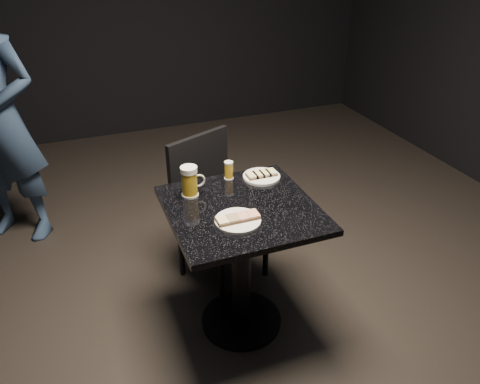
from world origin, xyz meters
name	(u,v)px	position (x,y,z in m)	size (l,w,h in m)	color
floor	(241,321)	(0.00, 0.00, 0.00)	(6.00, 6.00, 0.00)	black
plate_large	(238,221)	(-0.06, -0.12, 0.76)	(0.21, 0.21, 0.01)	white
plate_small	(261,177)	(0.21, 0.24, 0.76)	(0.20, 0.20, 0.01)	white
table	(241,248)	(0.00, 0.00, 0.51)	(0.70, 0.70, 0.75)	black
beer_mug	(190,181)	(-0.20, 0.19, 0.83)	(0.12, 0.08, 0.16)	silver
beer_tumbler	(229,170)	(0.04, 0.29, 0.80)	(0.05, 0.05, 0.10)	white
chair	(214,202)	(0.02, 0.49, 0.50)	(0.57, 0.57, 0.89)	black
canapes_on_plate_large	(238,218)	(-0.06, -0.12, 0.77)	(0.20, 0.07, 0.02)	#4C3521
canapes_on_plate_small	(262,174)	(0.21, 0.24, 0.77)	(0.16, 0.07, 0.02)	#4C3521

